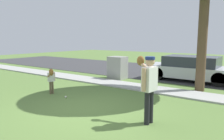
{
  "coord_description": "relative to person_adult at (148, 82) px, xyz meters",
  "views": [
    {
      "loc": [
        4.28,
        -4.51,
        2.1
      ],
      "look_at": [
        -0.2,
        1.65,
        1.0
      ],
      "focal_mm": 34.68,
      "sensor_mm": 36.0,
      "label": 1
    }
  ],
  "objects": [
    {
      "name": "utility_cabinet",
      "position": [
        -4.11,
        4.63,
        -0.46
      ],
      "size": [
        0.88,
        0.74,
        1.17
      ],
      "primitive_type": "cube",
      "color": "gray",
      "rests_on": "ground"
    },
    {
      "name": "person_child",
      "position": [
        -4.24,
        0.41,
        -0.39
      ],
      "size": [
        0.44,
        0.42,
        1.01
      ],
      "rotation": [
        0.0,
        0.0,
        6.17
      ],
      "color": "brown",
      "rests_on": "ground"
    },
    {
      "name": "road_surface",
      "position": [
        -1.94,
        8.37,
        -1.04
      ],
      "size": [
        36.0,
        6.8,
        0.02
      ],
      "primitive_type": "cube",
      "color": "#38383A",
      "rests_on": "ground"
    },
    {
      "name": "person_adult",
      "position": [
        0.0,
        0.0,
        0.0
      ],
      "size": [
        0.67,
        0.67,
        1.68
      ],
      "rotation": [
        0.0,
        0.0,
        3.03
      ],
      "color": "black",
      "rests_on": "ground"
    },
    {
      "name": "ground_plane",
      "position": [
        -1.94,
        3.27,
        -1.05
      ],
      "size": [
        48.0,
        48.0,
        0.0
      ],
      "primitive_type": "plane",
      "color": "#567538"
    },
    {
      "name": "sidewalk_strip",
      "position": [
        -1.94,
        3.37,
        -1.02
      ],
      "size": [
        36.0,
        1.2,
        0.06
      ],
      "primitive_type": "cube",
      "color": "#A3A39E",
      "rests_on": "ground"
    },
    {
      "name": "baseball",
      "position": [
        -3.43,
        0.37,
        -1.01
      ],
      "size": [
        0.07,
        0.07,
        0.07
      ],
      "primitive_type": "sphere",
      "color": "white",
      "rests_on": "ground"
    },
    {
      "name": "parked_sedan_silver",
      "position": [
        -0.76,
        6.31,
        -0.43
      ],
      "size": [
        4.6,
        1.8,
        1.23
      ],
      "color": "silver",
      "rests_on": "road_surface"
    }
  ]
}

